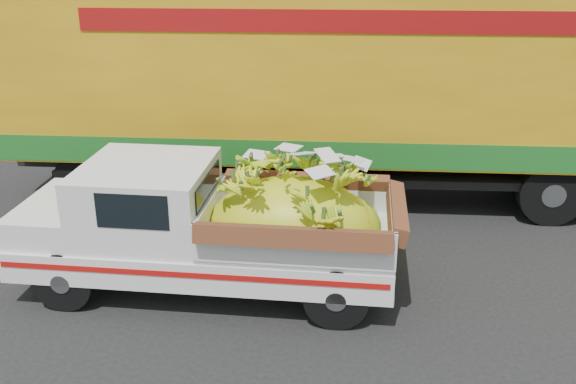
{
  "coord_description": "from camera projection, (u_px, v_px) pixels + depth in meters",
  "views": [
    {
      "loc": [
        2.04,
        -7.57,
        4.51
      ],
      "look_at": [
        1.48,
        0.73,
        1.23
      ],
      "focal_mm": 40.0,
      "sensor_mm": 36.0,
      "label": 1
    }
  ],
  "objects": [
    {
      "name": "semi_trailer",
      "position": [
        346.0,
        84.0,
        11.36
      ],
      "size": [
        12.01,
        2.61,
        3.8
      ],
      "rotation": [
        0.0,
        0.0,
        -0.01
      ],
      "color": "black",
      "rests_on": "ground"
    },
    {
      "name": "ground",
      "position": [
        177.0,
        292.0,
        8.81
      ],
      "size": [
        100.0,
        100.0,
        0.0
      ],
      "primitive_type": "plane",
      "color": "black",
      "rests_on": "ground"
    },
    {
      "name": "sidewalk",
      "position": [
        250.0,
        125.0,
        16.48
      ],
      "size": [
        60.0,
        4.0,
        0.14
      ],
      "primitive_type": "cube",
      "color": "gray",
      "rests_on": "ground"
    },
    {
      "name": "building_left",
      "position": [
        34.0,
        4.0,
        21.56
      ],
      "size": [
        18.0,
        6.0,
        5.0
      ],
      "primitive_type": "cube",
      "color": "gray",
      "rests_on": "ground"
    },
    {
      "name": "pickup_truck",
      "position": [
        235.0,
        225.0,
        8.58
      ],
      "size": [
        5.12,
        2.1,
        1.76
      ],
      "rotation": [
        0.0,
        0.0,
        -0.05
      ],
      "color": "black",
      "rests_on": "ground"
    },
    {
      "name": "curb",
      "position": [
        239.0,
        150.0,
        14.53
      ],
      "size": [
        60.0,
        0.25,
        0.15
      ],
      "primitive_type": "cube",
      "color": "gray",
      "rests_on": "ground"
    }
  ]
}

